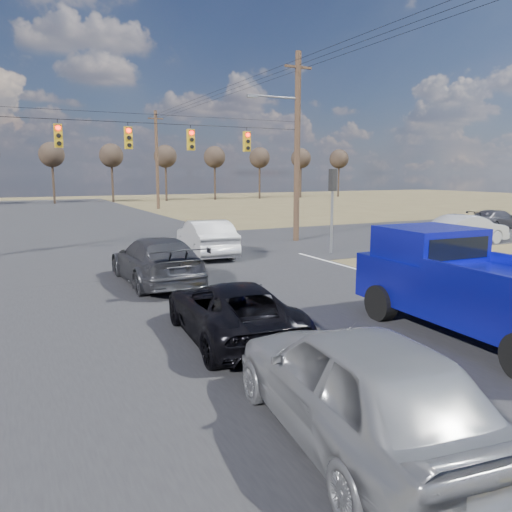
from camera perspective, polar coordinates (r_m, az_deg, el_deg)
name	(u,v)px	position (r m, az deg, el deg)	size (l,w,h in m)	color
ground	(395,415)	(8.43, 15.64, -17.06)	(160.00, 160.00, 0.00)	brown
road_main	(188,286)	(16.78, -7.82, -3.42)	(14.00, 120.00, 0.02)	#28282B
road_cross	(133,252)	(24.37, -13.87, 0.42)	(120.00, 12.00, 0.02)	#28282B
signal_gantry	(141,143)	(24.03, -13.05, 12.44)	(19.60, 4.83, 10.00)	#473323
utility_poles	(133,138)	(23.16, -13.83, 12.94)	(19.60, 58.32, 10.00)	#473323
treeline	(96,140)	(32.96, -17.80, 12.48)	(87.00, 117.80, 7.40)	#33261C
pickup_truck	(473,287)	(12.37, 23.53, -3.27)	(2.76, 6.45, 2.39)	black
silver_suv	(357,384)	(7.17, 11.47, -14.18)	(2.04, 5.08, 1.73)	gray
black_suv	(231,310)	(11.38, -2.83, -6.17)	(2.16, 4.69, 1.30)	black
white_car_queue	(206,238)	(22.66, -5.74, 2.07)	(1.73, 4.97, 1.64)	silver
dgrey_car_queue	(156,260)	(17.22, -11.33, -0.50)	(2.22, 5.46, 1.58)	#38383D
cross_car_east_near	(467,229)	(28.71, 23.01, 2.83)	(4.69, 1.64, 1.55)	#B4B8BD
cross_car_east_far	(496,219)	(37.37, 25.77, 3.80)	(4.40, 1.79, 1.28)	#3A3A40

